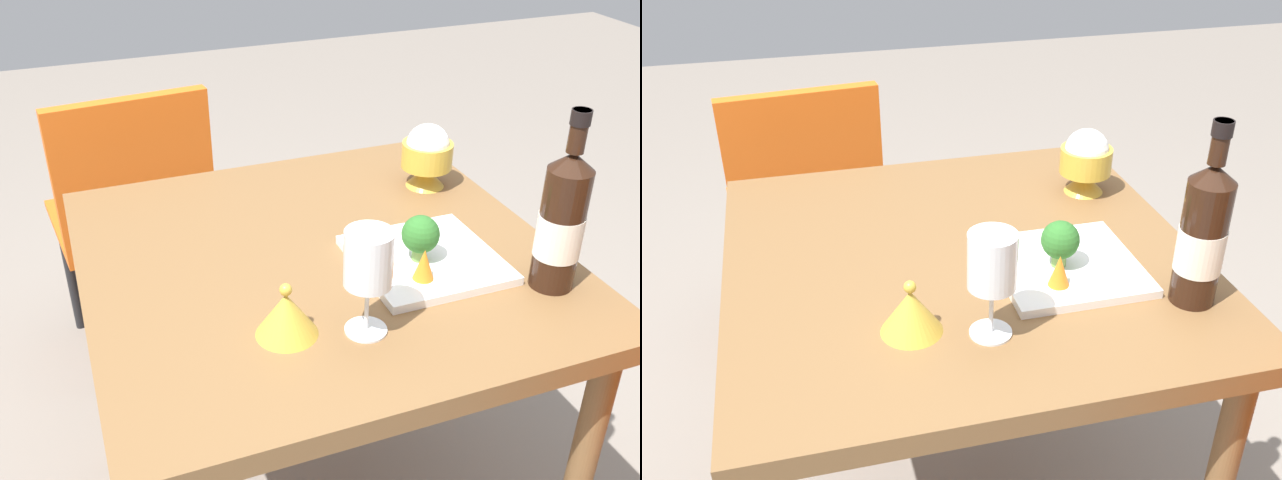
% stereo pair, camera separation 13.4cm
% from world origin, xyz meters
% --- Properties ---
extents(dining_table, '(0.86, 0.86, 0.73)m').
position_xyz_m(dining_table, '(0.00, 0.00, 0.64)').
color(dining_table, brown).
rests_on(dining_table, ground_plane).
extents(chair_near_window, '(0.44, 0.44, 0.85)m').
position_xyz_m(chair_near_window, '(0.72, 0.26, 0.53)').
color(chair_near_window, orange).
rests_on(chair_near_window, ground_plane).
extents(wine_bottle, '(0.08, 0.08, 0.32)m').
position_xyz_m(wine_bottle, '(-0.24, -0.34, 0.85)').
color(wine_bottle, black).
rests_on(wine_bottle, dining_table).
extents(wine_glass, '(0.08, 0.08, 0.18)m').
position_xyz_m(wine_glass, '(-0.24, 0.02, 0.86)').
color(wine_glass, white).
rests_on(wine_glass, dining_table).
extents(rice_bowl, '(0.11, 0.11, 0.14)m').
position_xyz_m(rice_bowl, '(0.19, -0.32, 0.80)').
color(rice_bowl, gold).
rests_on(rice_bowl, dining_table).
extents(rice_bowl_lid, '(0.10, 0.10, 0.09)m').
position_xyz_m(rice_bowl_lid, '(-0.21, 0.13, 0.77)').
color(rice_bowl_lid, gold).
rests_on(rice_bowl_lid, dining_table).
extents(serving_plate, '(0.25, 0.25, 0.02)m').
position_xyz_m(serving_plate, '(-0.10, -0.17, 0.74)').
color(serving_plate, white).
rests_on(serving_plate, dining_table).
extents(broccoli_floret, '(0.07, 0.07, 0.09)m').
position_xyz_m(broccoli_floret, '(-0.10, -0.15, 0.79)').
color(broccoli_floret, '#729E4C').
rests_on(broccoli_floret, serving_plate).
extents(carrot_garnish_left, '(0.04, 0.04, 0.06)m').
position_xyz_m(carrot_garnish_left, '(-0.16, -0.13, 0.77)').
color(carrot_garnish_left, orange).
rests_on(carrot_garnish_left, serving_plate).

